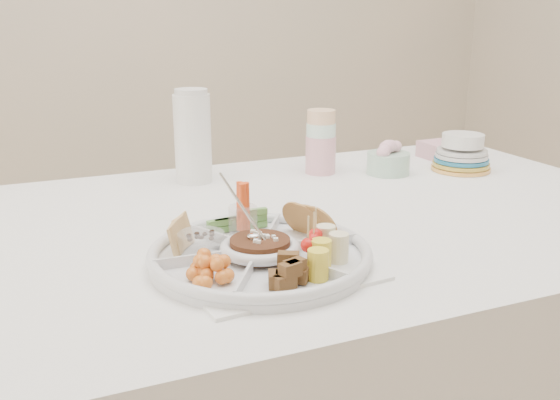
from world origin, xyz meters
name	(u,v)px	position (x,y,z in m)	size (l,w,h in m)	color
dining_table	(330,362)	(0.00, 0.00, 0.38)	(1.52, 1.02, 0.76)	white
party_tray	(260,252)	(-0.26, -0.22, 0.78)	(0.38, 0.38, 0.04)	white
bean_dip	(260,248)	(-0.26, -0.22, 0.79)	(0.10, 0.10, 0.04)	black
tortillas	(306,221)	(-0.14, -0.16, 0.80)	(0.10, 0.10, 0.06)	#A3623B
carrot_cucumber	(238,207)	(-0.25, -0.09, 0.82)	(0.11, 0.11, 0.10)	#F74F1A
pita_raisins	(187,235)	(-0.37, -0.15, 0.80)	(0.11, 0.11, 0.06)	tan
cherries	(205,267)	(-0.37, -0.28, 0.79)	(0.10, 0.10, 0.04)	orange
granola_chunks	(287,273)	(-0.27, -0.35, 0.79)	(0.09, 0.09, 0.04)	brown
banana_tomato	(336,236)	(-0.15, -0.29, 0.82)	(0.11, 0.11, 0.09)	#FAEC75
cup_stack	(321,132)	(0.12, 0.31, 0.87)	(0.08, 0.08, 0.22)	#B0C1A8
thermos	(193,135)	(-0.22, 0.36, 0.88)	(0.09, 0.09, 0.24)	white
flower_bowl	(388,158)	(0.29, 0.23, 0.80)	(0.11, 0.11, 0.09)	#88B895
napkin_stack	(448,150)	(0.55, 0.32, 0.78)	(0.14, 0.12, 0.05)	#DDA0AF
plate_stack	(462,152)	(0.49, 0.18, 0.81)	(0.16, 0.16, 0.10)	yellow
placemat	(295,285)	(-0.24, -0.33, 0.76)	(0.31, 0.10, 0.01)	white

